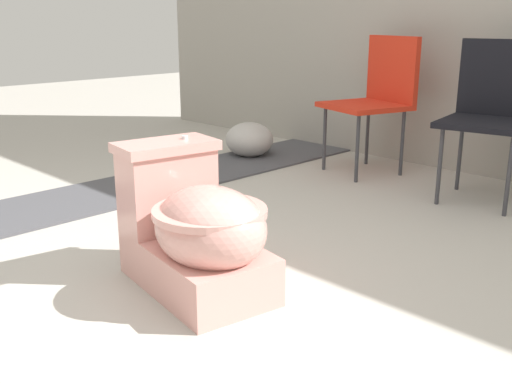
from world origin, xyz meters
name	(u,v)px	position (x,y,z in m)	size (l,w,h in m)	color
ground_plane	(168,300)	(0.00, 0.00, 0.00)	(14.00, 14.00, 0.00)	#B7B2A8
gravel_strip	(101,195)	(-1.28, 0.50, 0.01)	(0.56, 8.00, 0.01)	#4C4C51
toilet	(196,231)	(0.00, 0.14, 0.22)	(0.68, 0.48, 0.52)	#E09E93
folding_chair_left	(378,90)	(-0.55, 2.04, 0.51)	(0.55, 0.55, 0.83)	red
folding_chair_middle	(494,103)	(0.22, 1.97, 0.51)	(0.51, 0.51, 0.83)	black
boulder_near	(249,139)	(-1.40, 1.76, 0.12)	(0.37, 0.33, 0.24)	#B7B2AD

